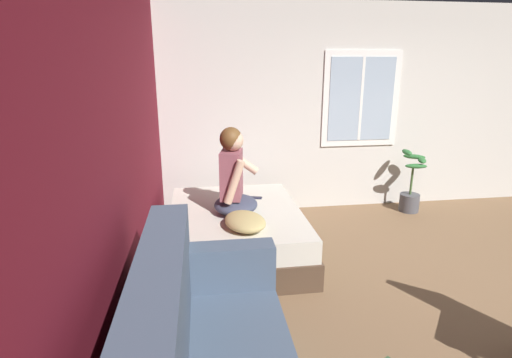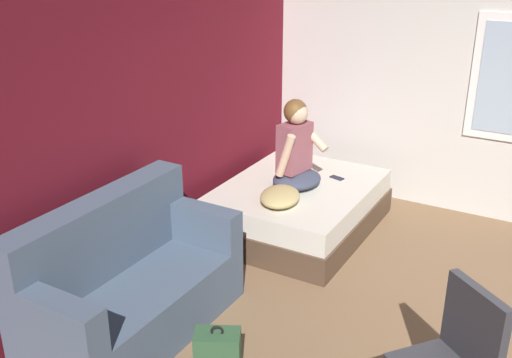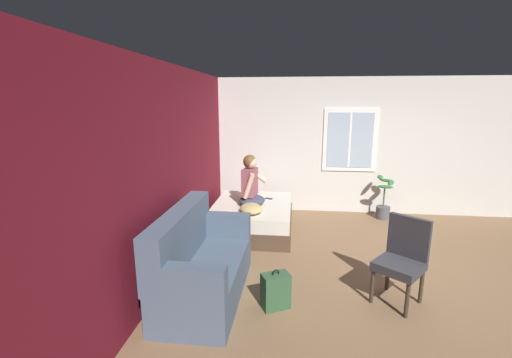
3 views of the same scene
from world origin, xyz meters
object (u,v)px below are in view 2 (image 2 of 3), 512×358
object	(u,v)px
bed	(298,207)
throw_pillow	(280,196)
couch	(127,285)
backpack	(218,358)
cell_phone	(337,178)
person_seated	(296,152)

from	to	relation	value
bed	throw_pillow	xyz separation A→B (m)	(-0.48, -0.04, 0.31)
couch	backpack	xyz separation A→B (m)	(-0.15, -0.89, -0.20)
backpack	throw_pillow	bearing A→B (deg)	15.31
throw_pillow	cell_phone	bearing A→B (deg)	-14.69
cell_phone	person_seated	bearing A→B (deg)	160.38
backpack	cell_phone	distance (m)	2.68
couch	throw_pillow	distance (m)	1.72
couch	throw_pillow	size ratio (longest dim) A/B	3.56
backpack	person_seated	bearing A→B (deg)	13.90
backpack	throw_pillow	xyz separation A→B (m)	(1.82, 0.50, 0.36)
backpack	throw_pillow	world-z (taller)	throw_pillow
throw_pillow	backpack	bearing A→B (deg)	-164.69
couch	backpack	size ratio (longest dim) A/B	3.73
bed	person_seated	xyz separation A→B (m)	(-0.04, 0.02, 0.60)
couch	cell_phone	world-z (taller)	couch
bed	cell_phone	size ratio (longest dim) A/B	12.31
bed	backpack	xyz separation A→B (m)	(-2.30, -0.54, -0.04)
bed	person_seated	size ratio (longest dim) A/B	2.02
backpack	cell_phone	world-z (taller)	cell_phone
person_seated	cell_phone	distance (m)	0.60
cell_phone	backpack	bearing A→B (deg)	-158.36
throw_pillow	cell_phone	xyz separation A→B (m)	(0.83, -0.22, -0.07)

